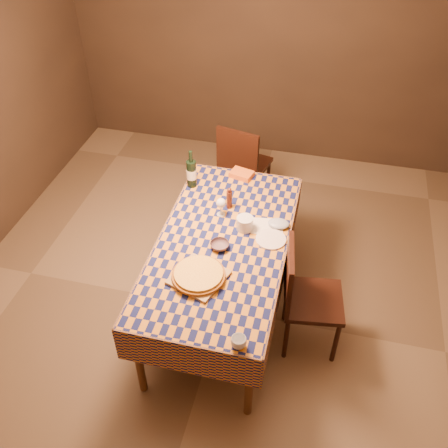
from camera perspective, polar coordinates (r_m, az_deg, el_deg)
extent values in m
plane|color=brown|center=(4.19, -0.16, -9.77)|extent=(5.00, 5.00, 0.00)
cube|color=#34271D|center=(5.45, 6.48, 20.43)|extent=(4.50, 0.10, 2.70)
cylinder|color=brown|center=(3.51, -9.79, -14.85)|extent=(0.06, 0.06, 0.75)
cylinder|color=brown|center=(3.37, 2.90, -17.56)|extent=(0.06, 0.06, 0.75)
cylinder|color=brown|center=(4.56, -2.34, 2.01)|extent=(0.06, 0.06, 0.75)
cylinder|color=brown|center=(4.46, 7.12, 0.55)|extent=(0.06, 0.06, 0.75)
cube|color=brown|center=(3.65, -0.18, -2.40)|extent=(0.90, 1.80, 0.03)
cube|color=brown|center=(3.63, -0.19, -2.17)|extent=(0.92, 1.82, 0.02)
cube|color=brown|center=(3.17, -4.25, -15.13)|extent=(0.94, 0.01, 0.30)
cube|color=brown|center=(4.41, 2.65, 4.43)|extent=(0.94, 0.01, 0.30)
cube|color=brown|center=(3.84, -6.95, -2.56)|extent=(0.01, 1.84, 0.30)
cube|color=brown|center=(3.68, 6.90, -4.91)|extent=(0.01, 1.84, 0.30)
cube|color=#A27F4C|center=(3.37, -2.91, -6.10)|extent=(0.41, 0.41, 0.02)
cylinder|color=brown|center=(3.35, -2.92, -5.86)|extent=(0.48, 0.48, 0.02)
cylinder|color=gold|center=(3.34, -2.93, -5.65)|extent=(0.43, 0.43, 0.02)
cylinder|color=#481B10|center=(3.88, 0.60, 2.80)|extent=(0.05, 0.05, 0.15)
sphere|color=#481B10|center=(3.82, 0.61, 3.91)|extent=(0.03, 0.03, 0.03)
imported|color=#564148|center=(3.57, -0.50, -2.46)|extent=(0.16, 0.16, 0.04)
cylinder|color=white|center=(3.86, -0.34, 1.12)|extent=(0.09, 0.09, 0.00)
cylinder|color=white|center=(3.83, -0.34, 1.56)|extent=(0.01, 0.01, 0.07)
sphere|color=white|center=(3.79, -0.35, 2.42)|extent=(0.08, 0.08, 0.08)
ellipsoid|color=#420710|center=(3.79, -0.34, 2.32)|extent=(0.05, 0.05, 0.03)
cylinder|color=black|center=(4.09, -3.73, 5.76)|extent=(0.09, 0.09, 0.23)
cylinder|color=black|center=(4.00, -3.83, 7.70)|extent=(0.03, 0.03, 0.10)
cylinder|color=silver|center=(4.09, -3.73, 5.76)|extent=(0.09, 0.09, 0.09)
cylinder|color=silver|center=(3.70, 2.40, 0.07)|extent=(0.15, 0.15, 0.10)
cube|color=#D05D1B|center=(4.25, 2.03, 5.71)|extent=(0.21, 0.17, 0.05)
cylinder|color=silver|center=(3.65, 5.37, -1.74)|extent=(0.22, 0.22, 0.01)
imported|color=white|center=(3.00, 1.68, -13.34)|extent=(0.11, 0.11, 0.08)
cube|color=white|center=(3.77, 4.93, -0.24)|extent=(0.27, 0.22, 0.00)
ellipsoid|color=#9BAAC6|center=(3.76, 6.26, 0.05)|extent=(0.19, 0.17, 0.05)
cube|color=black|center=(4.98, 2.49, 6.82)|extent=(0.50, 0.50, 0.04)
cube|color=black|center=(4.69, 1.54, 8.12)|extent=(0.42, 0.13, 0.46)
cylinder|color=black|center=(5.20, 5.05, 5.16)|extent=(0.04, 0.04, 0.43)
cylinder|color=black|center=(5.31, 1.45, 6.19)|extent=(0.04, 0.04, 0.43)
cylinder|color=black|center=(4.93, 3.43, 2.97)|extent=(0.04, 0.04, 0.43)
cylinder|color=black|center=(5.05, -0.31, 4.11)|extent=(0.04, 0.04, 0.43)
cube|color=black|center=(3.72, 10.20, -8.62)|extent=(0.48, 0.48, 0.04)
cube|color=black|center=(3.52, 7.42, -5.81)|extent=(0.09, 0.42, 0.46)
cylinder|color=black|center=(3.81, 12.64, -13.09)|extent=(0.04, 0.04, 0.43)
cylinder|color=black|center=(4.04, 12.27, -8.96)|extent=(0.04, 0.04, 0.43)
cylinder|color=black|center=(3.77, 7.10, -12.87)|extent=(0.04, 0.04, 0.43)
cylinder|color=black|center=(4.00, 7.11, -8.71)|extent=(0.04, 0.04, 0.43)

